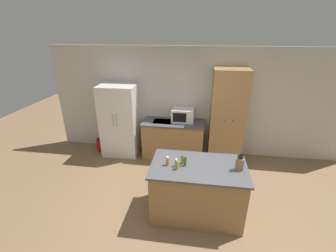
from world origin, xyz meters
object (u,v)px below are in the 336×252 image
microwave (183,115)px  spice_bottle_short_red (182,160)px  spice_bottle_amber_oil (177,166)px  spice_bottle_pale_salt (176,163)px  knife_block (239,164)px  refrigerator (120,120)px  spice_bottle_green_herb (185,161)px  fire_extinguisher (99,145)px  pantry_cabinet (227,117)px  spice_bottle_tall_dark (168,161)px

microwave → spice_bottle_short_red: bearing=-85.3°
microwave → spice_bottle_amber_oil: size_ratio=3.92×
spice_bottle_pale_salt → knife_block: bearing=2.1°
refrigerator → spice_bottle_short_red: 2.46m
spice_bottle_green_herb → fire_extinguisher: 3.07m
pantry_cabinet → spice_bottle_tall_dark: bearing=-119.6°
spice_bottle_amber_oil → spice_bottle_green_herb: size_ratio=0.80×
fire_extinguisher → spice_bottle_amber_oil: bearing=-40.9°
microwave → knife_block: 2.22m
refrigerator → spice_bottle_pale_salt: size_ratio=13.70×
pantry_cabinet → spice_bottle_pale_salt: pantry_cabinet is taller
spice_bottle_short_red → spice_bottle_green_herb: 0.07m
microwave → spice_bottle_short_red: size_ratio=3.66×
spice_bottle_green_herb → fire_extinguisher: spice_bottle_green_herb is taller
refrigerator → pantry_cabinet: bearing=0.6°
microwave → knife_block: (1.03, -1.96, -0.02)m
spice_bottle_pale_salt → spice_bottle_short_red: bearing=45.9°
knife_block → spice_bottle_green_herb: 0.82m
microwave → spice_bottle_tall_dark: microwave is taller
knife_block → microwave: bearing=117.6°
fire_extinguisher → spice_bottle_short_red: bearing=-37.2°
spice_bottle_tall_dark → spice_bottle_short_red: bearing=19.7°
spice_bottle_short_red → fire_extinguisher: 3.00m
refrigerator → spice_bottle_green_herb: size_ratio=10.71×
spice_bottle_tall_dark → refrigerator: bearing=127.7°
spice_bottle_tall_dark → spice_bottle_amber_oil: spice_bottle_tall_dark is taller
refrigerator → spice_bottle_amber_oil: refrigerator is taller
refrigerator → microwave: size_ratio=3.40×
refrigerator → spice_bottle_amber_oil: size_ratio=13.33×
fire_extinguisher → spice_bottle_green_herb: bearing=-37.6°
spice_bottle_tall_dark → spice_bottle_amber_oil: 0.19m
spice_bottle_amber_oil → spice_bottle_pale_salt: bearing=103.4°
pantry_cabinet → spice_bottle_tall_dark: 2.19m
spice_bottle_green_herb → spice_bottle_pale_salt: size_ratio=1.28×
spice_bottle_amber_oil → knife_block: bearing=7.4°
microwave → spice_bottle_amber_oil: bearing=-87.6°
spice_bottle_tall_dark → spice_bottle_amber_oil: (0.16, -0.10, -0.01)m
spice_bottle_amber_oil → spice_bottle_pale_salt: size_ratio=1.03×
pantry_cabinet → microwave: size_ratio=4.23×
spice_bottle_tall_dark → spice_bottle_green_herb: 0.28m
refrigerator → spice_bottle_short_red: (1.68, -1.79, 0.13)m
microwave → fire_extinguisher: bearing=-175.6°
knife_block → spice_bottle_pale_salt: (-0.96, -0.04, -0.05)m
spice_bottle_tall_dark → spice_bottle_short_red: 0.24m
refrigerator → spice_bottle_green_herb: 2.54m
pantry_cabinet → spice_bottle_short_red: (-0.85, -1.82, -0.08)m
refrigerator → fire_extinguisher: 0.94m
refrigerator → spice_bottle_tall_dark: bearing=-52.3°
spice_bottle_short_red → spice_bottle_pale_salt: (-0.09, -0.09, -0.01)m
spice_bottle_green_herb → microwave: bearing=96.0°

